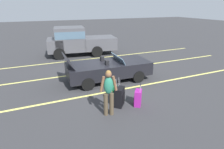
# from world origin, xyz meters

# --- Properties ---
(ground_plane) EXTENTS (80.00, 80.00, 0.00)m
(ground_plane) POSITION_xyz_m (0.00, 0.00, 0.00)
(ground_plane) COLOR #333335
(lot_line_near) EXTENTS (18.00, 0.12, 0.01)m
(lot_line_near) POSITION_xyz_m (0.00, -1.30, 0.00)
(lot_line_near) COLOR #EAE066
(lot_line_near) RESTS_ON ground_plane
(lot_line_mid) EXTENTS (18.00, 0.12, 0.01)m
(lot_line_mid) POSITION_xyz_m (0.00, 1.40, 0.00)
(lot_line_mid) COLOR #EAE066
(lot_line_mid) RESTS_ON ground_plane
(lot_line_far) EXTENTS (18.00, 0.12, 0.01)m
(lot_line_far) POSITION_xyz_m (0.00, 4.10, 0.00)
(lot_line_far) COLOR #EAE066
(lot_line_far) RESTS_ON ground_plane
(convertible_car) EXTENTS (4.29, 1.96, 1.49)m
(convertible_car) POSITION_xyz_m (0.20, -0.01, 0.59)
(convertible_car) COLOR black
(convertible_car) RESTS_ON ground_plane
(suitcase_large_black) EXTENTS (0.53, 0.55, 1.13)m
(suitcase_large_black) POSITION_xyz_m (-0.58, -2.56, 0.37)
(suitcase_large_black) COLOR black
(suitcase_large_black) RESTS_ON ground_plane
(suitcase_medium_bright) EXTENTS (0.43, 0.46, 0.89)m
(suitcase_medium_bright) POSITION_xyz_m (0.07, -2.80, 0.31)
(suitcase_medium_bright) COLOR #991E8C
(suitcase_medium_bright) RESTS_ON ground_plane
(suitcase_small_carryon) EXTENTS (0.38, 0.39, 0.82)m
(suitcase_small_carryon) POSITION_xyz_m (-0.40, -1.93, 0.25)
(suitcase_small_carryon) COLOR #19723F
(suitcase_small_carryon) RESTS_ON ground_plane
(traveler_person) EXTENTS (0.60, 0.30, 1.65)m
(traveler_person) POSITION_xyz_m (-1.19, -2.97, 0.93)
(traveler_person) COLOR #4C3F2D
(traveler_person) RESTS_ON ground_plane
(parked_pickup_truck_near) EXTENTS (5.21, 2.58, 2.10)m
(parked_pickup_truck_near) POSITION_xyz_m (-0.35, 5.51, 1.11)
(parked_pickup_truck_near) COLOR #4C4C51
(parked_pickup_truck_near) RESTS_ON ground_plane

